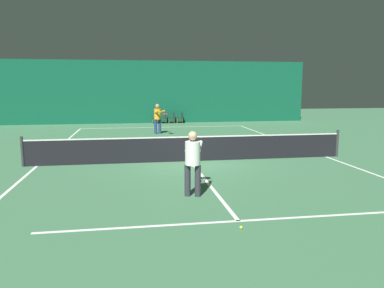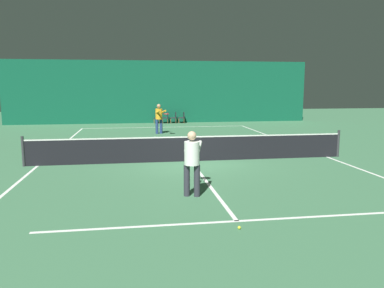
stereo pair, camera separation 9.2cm
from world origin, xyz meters
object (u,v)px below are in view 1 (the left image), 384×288
courtside_chair_1 (164,117)px  courtside_chair_3 (181,117)px  courtside_chair_2 (172,117)px  tennis_ball (241,227)px  courtside_chair_0 (156,117)px  tennis_net (190,148)px  player_near (193,158)px  player_far (158,117)px

courtside_chair_1 → courtside_chair_3: size_ratio=1.00×
courtside_chair_2 → courtside_chair_3: 0.62m
courtside_chair_1 → courtside_chair_3: same height
courtside_chair_3 → tennis_ball: size_ratio=12.73×
courtside_chair_0 → tennis_ball: courtside_chair_0 is taller
tennis_net → courtside_chair_3: 14.59m
courtside_chair_2 → tennis_ball: bearing=-2.7°
player_near → tennis_ball: bearing=-150.4°
tennis_net → player_far: 8.44m
tennis_net → courtside_chair_2: tennis_net is taller
courtside_chair_2 → courtside_chair_3: bearing=90.0°
courtside_chair_0 → courtside_chair_1: size_ratio=1.00×
tennis_net → courtside_chair_1: (0.31, 14.50, -0.03)m
courtside_chair_1 → player_near: bearing=-2.9°
tennis_ball → courtside_chair_3: bearing=85.6°
courtside_chair_1 → courtside_chair_2: (0.62, 0.00, 0.00)m
courtside_chair_3 → player_far: bearing=-19.5°
tennis_net → courtside_chair_0: size_ratio=14.29×
tennis_net → courtside_chair_3: tennis_net is taller
tennis_net → courtside_chair_3: (1.55, 14.50, -0.03)m
player_near → courtside_chair_2: player_near is taller
courtside_chair_3 → courtside_chair_2: bearing=-90.0°
courtside_chair_2 → courtside_chair_3: size_ratio=1.00×
player_near → player_far: bearing=16.2°
courtside_chair_0 → courtside_chair_3: size_ratio=1.00×
tennis_ball → courtside_chair_2: bearing=87.3°
courtside_chair_2 → player_far: bearing=-14.1°
player_far → courtside_chair_3: player_far is taller
player_far → player_near: bearing=-20.9°
courtside_chair_3 → player_near: bearing=-6.6°
courtside_chair_0 → tennis_ball: (0.24, -21.34, -0.45)m
courtside_chair_0 → courtside_chair_2: bearing=90.0°
player_near → courtside_chair_0: bearing=15.3°
player_far → tennis_ball: size_ratio=26.58×
player_far → courtside_chair_2: bearing=145.1°
courtside_chair_2 → tennis_ball: courtside_chair_2 is taller
tennis_net → player_far: (-0.61, 8.40, 0.51)m
courtside_chair_1 → courtside_chair_2: size_ratio=1.00×
courtside_chair_2 → courtside_chair_3: (0.62, 0.00, 0.00)m
tennis_ball → player_far: bearing=92.0°
tennis_net → tennis_ball: bearing=-90.6°
tennis_net → courtside_chair_2: 14.53m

